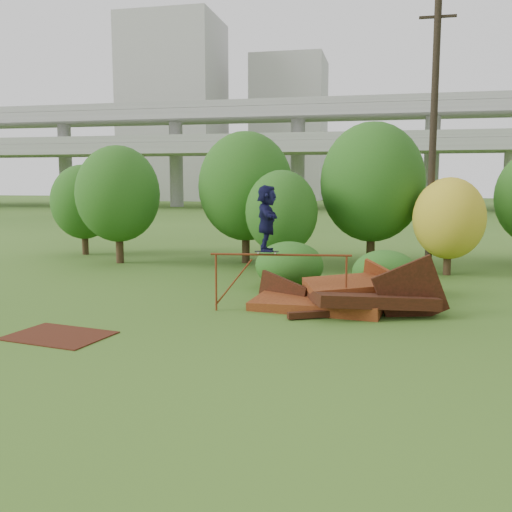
% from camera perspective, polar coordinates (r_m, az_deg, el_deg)
% --- Properties ---
extents(ground, '(240.00, 240.00, 0.00)m').
position_cam_1_polar(ground, '(14.92, 1.35, -7.18)').
color(ground, '#2D5116').
rests_on(ground, ground).
extents(scrap_pile, '(5.77, 3.55, 2.20)m').
position_cam_1_polar(scrap_pile, '(17.07, 8.82, -4.15)').
color(scrap_pile, '#4C190D').
rests_on(scrap_pile, ground).
extents(grind_rail, '(4.04, 0.59, 1.71)m').
position_cam_1_polar(grind_rail, '(16.45, 2.47, -1.09)').
color(grind_rail, maroon).
rests_on(grind_rail, ground).
extents(skateboard, '(0.70, 0.27, 0.07)m').
position_cam_1_polar(skateboard, '(16.42, 1.08, 0.44)').
color(skateboard, black).
rests_on(skateboard, grind_rail).
extents(skater, '(0.91, 1.84, 1.90)m').
position_cam_1_polar(skater, '(16.33, 1.09, 3.80)').
color(skater, '#111136').
rests_on(skater, skateboard).
extents(flat_plate, '(2.65, 2.09, 0.03)m').
position_cam_1_polar(flat_plate, '(14.93, -19.13, -7.53)').
color(flat_plate, '#3D180D').
rests_on(flat_plate, ground).
extents(tree_0, '(3.83, 3.83, 5.40)m').
position_cam_1_polar(tree_0, '(26.97, -13.63, 6.04)').
color(tree_0, black).
rests_on(tree_0, ground).
extents(tree_1, '(4.34, 4.34, 6.04)m').
position_cam_1_polar(tree_1, '(26.30, -1.04, 6.97)').
color(tree_1, black).
rests_on(tree_1, ground).
extents(tree_2, '(3.01, 3.01, 4.24)m').
position_cam_1_polar(tree_2, '(23.72, 2.58, 4.41)').
color(tree_2, black).
rests_on(tree_2, ground).
extents(tree_3, '(4.59, 4.59, 6.37)m').
position_cam_1_polar(tree_3, '(25.91, 11.55, 7.23)').
color(tree_3, black).
rests_on(tree_3, ground).
extents(tree_4, '(2.85, 2.85, 3.94)m').
position_cam_1_polar(tree_4, '(24.14, 18.75, 3.57)').
color(tree_4, black).
rests_on(tree_4, ground).
extents(tree_6, '(3.31, 3.31, 4.62)m').
position_cam_1_polar(tree_6, '(30.62, -16.86, 5.19)').
color(tree_6, black).
rests_on(tree_6, ground).
extents(shrub_left, '(2.42, 2.23, 1.68)m').
position_cam_1_polar(shrub_left, '(20.11, 3.35, -0.92)').
color(shrub_left, '#1B4D14').
rests_on(shrub_left, ground).
extents(shrub_right, '(2.17, 1.99, 1.54)m').
position_cam_1_polar(shrub_right, '(19.23, 12.77, -1.69)').
color(shrub_right, '#1B4D14').
rests_on(shrub_right, ground).
extents(utility_pole, '(1.40, 0.28, 10.94)m').
position_cam_1_polar(utility_pole, '(24.09, 17.29, 11.38)').
color(utility_pole, black).
rests_on(utility_pole, ground).
extents(freeway_overpass, '(160.00, 15.00, 13.70)m').
position_cam_1_polar(freeway_overpass, '(77.40, 10.64, 12.24)').
color(freeway_overpass, gray).
rests_on(freeway_overpass, ground).
extents(building_left, '(18.00, 16.00, 35.00)m').
position_cam_1_polar(building_left, '(117.34, -8.18, 14.16)').
color(building_left, '#9E9E99').
rests_on(building_left, ground).
extents(building_right, '(14.00, 14.00, 28.00)m').
position_cam_1_polar(building_right, '(118.11, 3.38, 12.47)').
color(building_right, '#9E9E99').
rests_on(building_right, ground).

